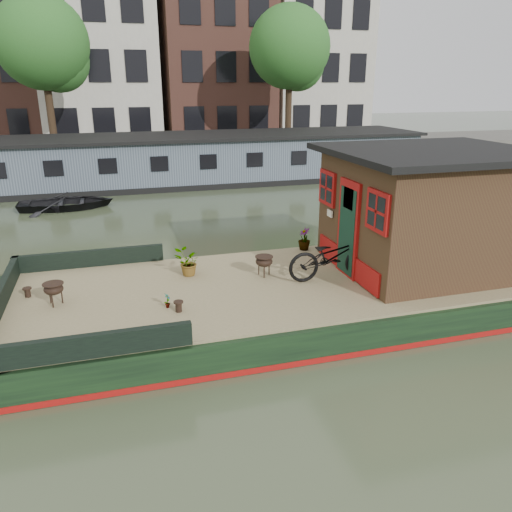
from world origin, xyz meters
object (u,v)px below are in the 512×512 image
object	(u,v)px
brazier_front	(264,266)
dinghy	(66,199)
bicycle	(332,256)
brazier_rear	(54,294)
cabin	(428,209)

from	to	relation	value
brazier_front	dinghy	bearing A→B (deg)	113.82
bicycle	brazier_rear	size ratio (longest dim) A/B	4.41
cabin	brazier_front	distance (m)	3.53
cabin	dinghy	world-z (taller)	cabin
brazier_rear	dinghy	bearing A→B (deg)	92.81
cabin	dinghy	distance (m)	12.98
cabin	bicycle	world-z (taller)	cabin
cabin	brazier_front	world-z (taller)	cabin
cabin	dinghy	bearing A→B (deg)	126.91
brazier_rear	dinghy	xyz separation A→B (m)	(-0.50, 10.22, -0.51)
bicycle	dinghy	size ratio (longest dim) A/B	0.54
cabin	bicycle	xyz separation A→B (m)	(-2.14, -0.13, -0.76)
cabin	brazier_rear	distance (m)	7.31
cabin	brazier_rear	world-z (taller)	cabin
dinghy	brazier_front	bearing A→B (deg)	-155.79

